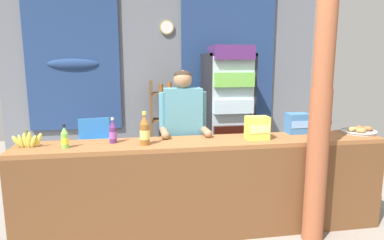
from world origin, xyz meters
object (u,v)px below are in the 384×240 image
object	(u,v)px
soda_bottle_grape_soda	(113,132)
snack_box_biscuit	(297,123)
soda_bottle_lime_soda	(65,138)
bottle_shelf_rack	(166,122)
snack_box_instant_noodle	(257,128)
drink_fridge	(228,103)
pastry_tray	(359,131)
plastic_lawn_chair	(96,146)
banana_bunch	(28,141)
stall_counter	(209,180)
soda_bottle_iced_tea	(145,131)
shopkeeper	(183,127)
timber_post	(322,95)

from	to	relation	value
soda_bottle_grape_soda	snack_box_biscuit	bearing A→B (deg)	3.35
soda_bottle_lime_soda	snack_box_biscuit	xyz separation A→B (m)	(2.24, 0.22, 0.02)
bottle_shelf_rack	snack_box_instant_noodle	size ratio (longest dim) A/B	6.24
drink_fridge	bottle_shelf_rack	world-z (taller)	drink_fridge
snack_box_biscuit	pastry_tray	xyz separation A→B (m)	(0.64, -0.10, -0.08)
plastic_lawn_chair	banana_bunch	xyz separation A→B (m)	(-0.36, -1.61, 0.48)
stall_counter	pastry_tray	bearing A→B (deg)	5.73
plastic_lawn_chair	soda_bottle_grape_soda	xyz separation A→B (m)	(0.35, -1.57, 0.52)
soda_bottle_lime_soda	snack_box_instant_noodle	size ratio (longest dim) A/B	0.94
plastic_lawn_chair	drink_fridge	bearing A→B (deg)	5.80
drink_fridge	bottle_shelf_rack	size ratio (longest dim) A/B	1.37
plastic_lawn_chair	banana_bunch	world-z (taller)	banana_bunch
stall_counter	pastry_tray	distance (m)	1.68
bottle_shelf_rack	banana_bunch	bearing A→B (deg)	-123.48
soda_bottle_iced_tea	snack_box_instant_noodle	size ratio (longest dim) A/B	1.37
shopkeeper	timber_post	bearing A→B (deg)	-32.31
soda_bottle_grape_soda	soda_bottle_iced_tea	bearing A→B (deg)	-22.93
banana_bunch	soda_bottle_grape_soda	bearing A→B (deg)	3.20
drink_fridge	plastic_lawn_chair	world-z (taller)	drink_fridge
stall_counter	bottle_shelf_rack	size ratio (longest dim) A/B	2.52
soda_bottle_iced_tea	pastry_tray	distance (m)	2.20
timber_post	banana_bunch	xyz separation A→B (m)	(-2.52, 0.34, -0.38)
drink_fridge	bottle_shelf_rack	xyz separation A→B (m)	(-0.91, 0.27, -0.31)
pastry_tray	shopkeeper	bearing A→B (deg)	169.81
timber_post	shopkeeper	size ratio (longest dim) A/B	1.82
stall_counter	plastic_lawn_chair	distance (m)	2.11
plastic_lawn_chair	snack_box_instant_noodle	size ratio (longest dim) A/B	3.93
bottle_shelf_rack	snack_box_biscuit	world-z (taller)	bottle_shelf_rack
timber_post	plastic_lawn_chair	xyz separation A→B (m)	(-2.15, 1.95, -0.86)
snack_box_instant_noodle	snack_box_biscuit	bearing A→B (deg)	20.42
stall_counter	shopkeeper	size ratio (longest dim) A/B	2.21
plastic_lawn_chair	soda_bottle_grape_soda	distance (m)	1.69
shopkeeper	snack_box_biscuit	distance (m)	1.18
snack_box_biscuit	banana_bunch	size ratio (longest dim) A/B	0.80
drink_fridge	soda_bottle_grape_soda	world-z (taller)	drink_fridge
drink_fridge	snack_box_biscuit	distance (m)	1.68
stall_counter	snack_box_instant_noodle	distance (m)	0.68
shopkeeper	snack_box_instant_noodle	distance (m)	0.77
plastic_lawn_chair	stall_counter	bearing A→B (deg)	-55.08
soda_bottle_lime_soda	soda_bottle_iced_tea	bearing A→B (deg)	-0.25
timber_post	banana_bunch	size ratio (longest dim) A/B	10.35
soda_bottle_iced_tea	pastry_tray	world-z (taller)	soda_bottle_iced_tea
soda_bottle_iced_tea	banana_bunch	xyz separation A→B (m)	(-1.00, 0.08, -0.07)
stall_counter	timber_post	size ratio (longest dim) A/B	1.22
snack_box_instant_noodle	banana_bunch	size ratio (longest dim) A/B	0.80
soda_bottle_grape_soda	soda_bottle_lime_soda	bearing A→B (deg)	-163.56
soda_bottle_grape_soda	banana_bunch	distance (m)	0.72
shopkeeper	soda_bottle_lime_soda	bearing A→B (deg)	-157.70
soda_bottle_lime_soda	plastic_lawn_chair	bearing A→B (deg)	88.56
plastic_lawn_chair	soda_bottle_iced_tea	world-z (taller)	soda_bottle_iced_tea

